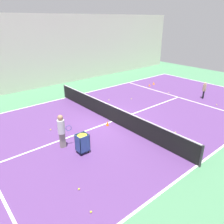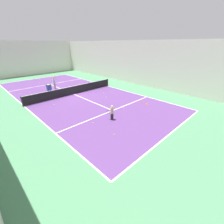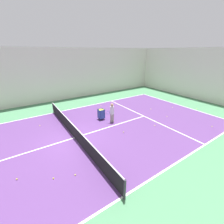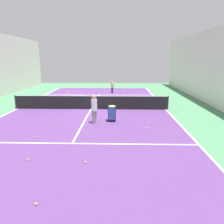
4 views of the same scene
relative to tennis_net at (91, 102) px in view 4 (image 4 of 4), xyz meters
name	(u,v)px [view 4 (image 4 of 4)]	position (x,y,z in m)	size (l,w,h in m)	color
ground_plane	(91,109)	(0.00, 0.00, -0.54)	(36.62, 36.62, 0.00)	#477F56
court_playing_area	(91,109)	(0.00, 0.00, -0.54)	(11.21, 24.88, 0.00)	#563370
line_baseline_near	(103,88)	(0.00, -12.44, -0.53)	(11.21, 0.10, 0.00)	white
line_sideline_left	(166,110)	(-5.61, 0.00, -0.53)	(0.10, 24.88, 0.00)	white
line_sideline_right	(17,109)	(5.61, 0.00, -0.53)	(0.10, 24.88, 0.00)	white
line_service_near	(99,95)	(0.00, -6.84, -0.53)	(11.21, 0.10, 0.00)	white
line_service_far	(72,143)	(0.00, 6.84, -0.53)	(11.21, 0.10, 0.00)	white
line_centre_service	(91,109)	(0.00, 0.00, -0.53)	(0.10, 13.68, 0.00)	white
tennis_net	(91,102)	(0.00, 0.00, 0.00)	(11.51, 0.10, 1.04)	#2D2D33
player_near_baseline	(112,86)	(-1.36, -8.12, 0.20)	(0.42, 0.56, 1.29)	black
coach_at_net	(94,107)	(-0.65, 3.63, 0.43)	(0.42, 0.70, 1.70)	gray
ball_cart	(112,110)	(-1.67, 3.16, 0.13)	(0.47, 0.52, 0.97)	#2D478C
training_cone_0	(68,92)	(3.62, -8.19, -0.42)	(0.22, 0.22, 0.23)	orange
training_cone_1	(93,109)	(-0.24, 0.55, -0.39)	(0.17, 0.17, 0.28)	orange
training_cone_2	(68,93)	(3.47, -7.42, -0.42)	(0.17, 0.17, 0.23)	orange
tennis_ball_1	(134,104)	(-3.30, -1.72, -0.50)	(0.07, 0.07, 0.07)	yellow
tennis_ball_2	(125,94)	(-2.79, -7.46, -0.50)	(0.07, 0.07, 0.07)	yellow
tennis_ball_3	(28,159)	(1.32, 8.54, -0.50)	(0.07, 0.07, 0.07)	yellow
tennis_ball_5	(147,128)	(-3.60, 4.60, -0.50)	(0.07, 0.07, 0.07)	yellow
tennis_ball_6	(147,89)	(-5.61, -11.69, -0.50)	(0.07, 0.07, 0.07)	yellow
tennis_ball_7	(62,121)	(1.34, 3.34, -0.50)	(0.07, 0.07, 0.07)	yellow
tennis_ball_8	(59,103)	(2.98, -2.19, -0.50)	(0.07, 0.07, 0.07)	yellow
tennis_ball_9	(125,91)	(-2.80, -9.81, -0.50)	(0.07, 0.07, 0.07)	yellow
tennis_ball_10	(156,98)	(-5.60, -4.55, -0.50)	(0.07, 0.07, 0.07)	yellow
tennis_ball_11	(35,137)	(1.93, 6.13, -0.50)	(0.07, 0.07, 0.07)	yellow
tennis_ball_12	(52,105)	(3.35, -1.24, -0.50)	(0.07, 0.07, 0.07)	yellow
tennis_ball_13	(99,97)	(-0.10, -5.33, -0.50)	(0.07, 0.07, 0.07)	yellow
tennis_ball_14	(89,94)	(1.15, -7.12, -0.50)	(0.07, 0.07, 0.07)	yellow
tennis_ball_15	(169,130)	(-4.71, 4.85, -0.50)	(0.07, 0.07, 0.07)	yellow
tennis_ball_16	(86,162)	(-0.88, 8.71, -0.50)	(0.07, 0.07, 0.07)	yellow
tennis_ball_17	(36,204)	(0.07, 11.06, -0.50)	(0.07, 0.07, 0.07)	yellow
tennis_ball_18	(74,100)	(2.05, -3.66, -0.50)	(0.07, 0.07, 0.07)	yellow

